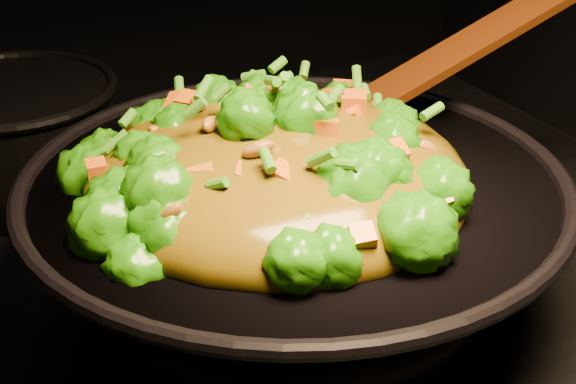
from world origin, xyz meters
TOP-DOWN VIEW (x-y plane):
  - wok at (0.12, -0.06)m, footprint 0.52×0.52m
  - stir_fry at (0.11, -0.06)m, footprint 0.34×0.34m
  - spatula at (0.30, -0.00)m, footprint 0.29×0.07m
  - back_pot at (-0.04, 0.28)m, footprint 0.28×0.28m

SIDE VIEW (x-z plane):
  - back_pot at x=-0.04m, z-range 0.90..1.02m
  - wok at x=0.12m, z-range 0.90..1.02m
  - spatula at x=0.30m, z-range 1.01..1.14m
  - stir_fry at x=0.11m, z-range 1.02..1.13m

